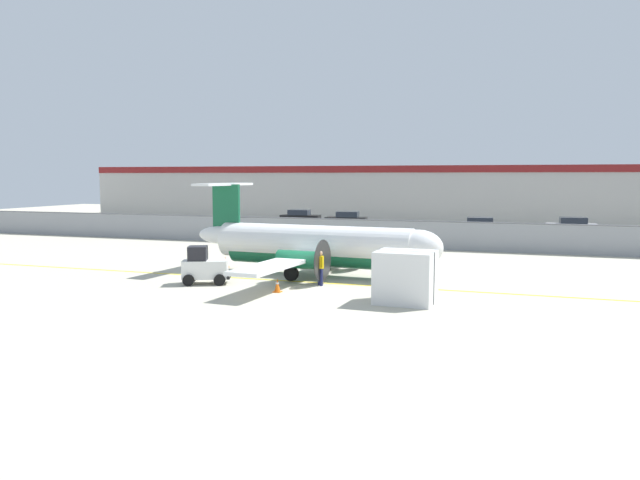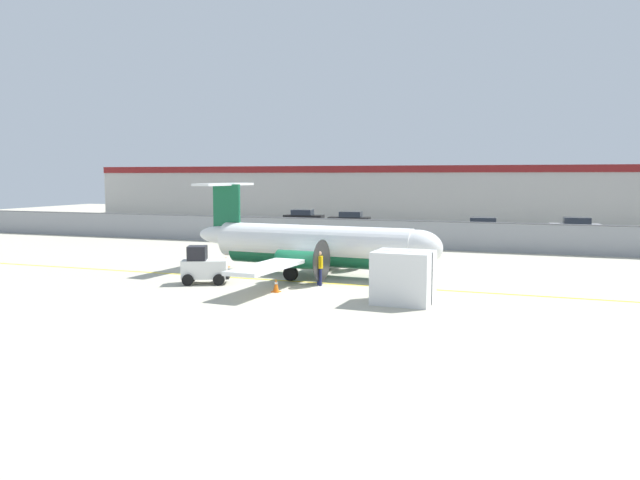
{
  "view_description": "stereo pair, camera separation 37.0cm",
  "coord_description": "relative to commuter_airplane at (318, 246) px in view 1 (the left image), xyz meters",
  "views": [
    {
      "loc": [
        10.89,
        -27.12,
        5.34
      ],
      "look_at": [
        -0.25,
        5.25,
        1.8
      ],
      "focal_mm": 35.0,
      "sensor_mm": 36.0,
      "label": 1
    },
    {
      "loc": [
        11.24,
        -26.99,
        5.34
      ],
      "look_at": [
        -0.25,
        5.25,
        1.8
      ],
      "focal_mm": 35.0,
      "sensor_mm": 36.0,
      "label": 2
    }
  ],
  "objects": [
    {
      "name": "parked_car_1",
      "position": [
        -7.21,
        29.56,
        -0.71
      ],
      "size": [
        4.37,
        2.39,
        1.58
      ],
      "rotation": [
        0.0,
        0.0,
        3.26
      ],
      "color": "black",
      "rests_on": "parking_lot_strip"
    },
    {
      "name": "ground_plane",
      "position": [
        -0.01,
        -2.24,
        -1.6
      ],
      "size": [
        140.0,
        140.0,
        0.01
      ],
      "color": "#B2AD99"
    },
    {
      "name": "traffic_cone_near_right",
      "position": [
        -0.17,
        -5.25,
        -1.29
      ],
      "size": [
        0.36,
        0.36,
        0.64
      ],
      "color": "orange",
      "rests_on": "ground"
    },
    {
      "name": "cargo_container",
      "position": [
        5.87,
        -5.73,
        -0.5
      ],
      "size": [
        2.47,
        2.09,
        2.2
      ],
      "rotation": [
        0.0,
        0.0,
        -0.04
      ],
      "color": "silver",
      "rests_on": "ground"
    },
    {
      "name": "traffic_cone_far_left",
      "position": [
        5.88,
        -1.13,
        -1.29
      ],
      "size": [
        0.36,
        0.36,
        0.64
      ],
      "color": "orange",
      "rests_on": "ground"
    },
    {
      "name": "traffic_cone_near_left",
      "position": [
        -6.05,
        0.9,
        -1.29
      ],
      "size": [
        0.36,
        0.36,
        0.64
      ],
      "color": "orange",
      "rests_on": "ground"
    },
    {
      "name": "parked_car_4",
      "position": [
        14.07,
        27.61,
        -0.71
      ],
      "size": [
        4.29,
        2.2,
        1.58
      ],
      "rotation": [
        0.0,
        0.0,
        3.2
      ],
      "color": "gray",
      "rests_on": "parking_lot_strip"
    },
    {
      "name": "parked_car_0",
      "position": [
        -12.9,
        31.23,
        -0.71
      ],
      "size": [
        4.34,
        2.31,
        1.58
      ],
      "rotation": [
        0.0,
        0.0,
        0.1
      ],
      "color": "black",
      "rests_on": "parking_lot_strip"
    },
    {
      "name": "parking_lot_strip",
      "position": [
        -0.01,
        25.27,
        -1.54
      ],
      "size": [
        98.0,
        17.0,
        0.12
      ],
      "color": "#38383A",
      "rests_on": "ground"
    },
    {
      "name": "ground_crew_worker",
      "position": [
        1.13,
        -2.95,
        -0.65
      ],
      "size": [
        0.48,
        0.48,
        1.7
      ],
      "rotation": [
        0.0,
        0.0,
        3.88
      ],
      "color": "#191E4C",
      "rests_on": "ground"
    },
    {
      "name": "background_building",
      "position": [
        -0.01,
        43.75,
        1.66
      ],
      "size": [
        91.0,
        8.1,
        6.5
      ],
      "color": "beige",
      "rests_on": "ground"
    },
    {
      "name": "traffic_cone_far_right",
      "position": [
        -3.34,
        -1.45,
        -1.29
      ],
      "size": [
        0.36,
        0.36,
        0.64
      ],
      "color": "orange",
      "rests_on": "ground"
    },
    {
      "name": "baggage_tug",
      "position": [
        -4.48,
        -4.35,
        -0.75
      ],
      "size": [
        2.57,
        2.07,
        1.88
      ],
      "rotation": [
        0.0,
        0.0,
        0.4
      ],
      "color": "silver",
      "rests_on": "ground"
    },
    {
      "name": "parked_car_2",
      "position": [
        1.09,
        18.78,
        -0.71
      ],
      "size": [
        4.37,
        2.39,
        1.58
      ],
      "rotation": [
        0.0,
        0.0,
        0.12
      ],
      "color": "gray",
      "rests_on": "parking_lot_strip"
    },
    {
      "name": "commuter_airplane",
      "position": [
        0.0,
        0.0,
        0.0
      ],
      "size": [
        14.31,
        16.07,
        4.92
      ],
      "rotation": [
        0.0,
        0.0,
        -0.07
      ],
      "color": "white",
      "rests_on": "ground"
    },
    {
      "name": "parked_car_3",
      "position": [
        6.56,
        24.81,
        -0.71
      ],
      "size": [
        4.3,
        2.21,
        1.58
      ],
      "rotation": [
        0.0,
        0.0,
        0.06
      ],
      "color": "silver",
      "rests_on": "parking_lot_strip"
    },
    {
      "name": "perimeter_fence",
      "position": [
        -0.01,
        13.77,
        -0.49
      ],
      "size": [
        98.0,
        0.1,
        2.1
      ],
      "color": "gray",
      "rests_on": "ground"
    }
  ]
}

